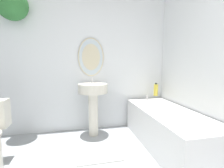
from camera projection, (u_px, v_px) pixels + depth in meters
The scene contains 6 objects.
wall_back at pixel (76, 52), 2.64m from camera, with size 2.89×0.42×2.40m.
wall_right at pixel (223, 57), 1.77m from camera, with size 0.06×2.62×2.40m.
pedestal_sink at pixel (93, 97), 2.51m from camera, with size 0.45×0.45×0.92m.
bathtub at pixel (168, 128), 2.21m from camera, with size 0.65×1.57×0.58m.
shampoo_bottle at pixel (156, 90), 2.81m from camera, with size 0.07×0.07×0.22m.
bath_mat at pixel (99, 154), 2.02m from camera, with size 0.54×0.40×0.02m.
Camera 1 is at (-0.16, -0.24, 1.13)m, focal length 26.00 mm.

